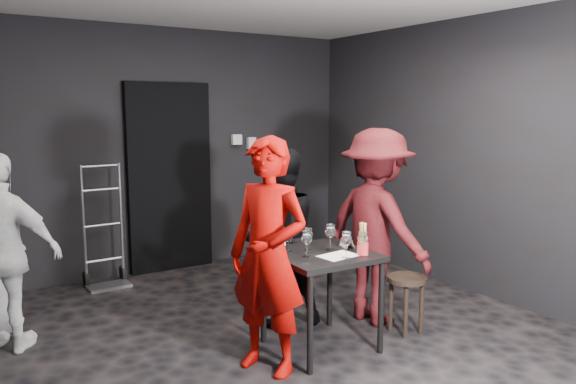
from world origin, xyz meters
TOP-DOWN VIEW (x-y plane):
  - floor at (0.00, 0.00)m, footprint 4.50×5.00m
  - wall_back at (0.00, 2.50)m, footprint 4.50×0.04m
  - wall_right at (2.25, 0.00)m, footprint 0.04×5.00m
  - doorway at (0.00, 2.44)m, footprint 0.95×0.10m
  - wallbox_upper at (0.85, 2.45)m, footprint 0.12×0.06m
  - wallbox_lower at (1.05, 2.45)m, footprint 0.10×0.06m
  - hand_truck at (-0.80, 2.22)m, footprint 0.42×0.35m
  - tasting_table at (0.19, -0.21)m, footprint 0.72×0.72m
  - stool at (0.95, -0.34)m, footprint 0.32×0.32m
  - server_red at (-0.33, -0.30)m, footprint 0.67×0.78m
  - woman_black at (0.19, 0.38)m, footprint 0.79×0.53m
  - man_maroon at (0.92, 0.01)m, footprint 0.68×1.23m
  - bystander_cream at (-1.84, 1.02)m, footprint 0.98×0.85m
  - tasting_mat at (0.23, -0.36)m, footprint 0.30×0.22m
  - wine_glass_a at (0.02, -0.26)m, footprint 0.11×0.11m
  - wine_glass_b at (-0.02, -0.07)m, footprint 0.08×0.08m
  - wine_glass_c at (0.15, -0.10)m, footprint 0.08×0.08m
  - wine_glass_d at (0.24, -0.44)m, footprint 0.08×0.08m
  - wine_glass_e at (0.39, -0.44)m, footprint 0.08×0.08m
  - wine_glass_f at (0.29, -0.19)m, footprint 0.10×0.10m
  - wine_bottle at (-0.12, -0.13)m, footprint 0.07×0.07m
  - breadstick_cup at (0.41, -0.43)m, footprint 0.08×0.08m
  - reserved_card at (0.43, -0.19)m, footprint 0.12×0.16m

SIDE VIEW (x-z plane):
  - floor at x=0.00m, z-range -0.01..0.01m
  - hand_truck at x=-0.80m, z-range -0.40..0.86m
  - stool at x=0.95m, z-range 0.13..0.60m
  - tasting_table at x=0.19m, z-range 0.28..1.03m
  - woman_black at x=0.19m, z-range 0.00..1.49m
  - tasting_mat at x=0.23m, z-range 0.75..0.75m
  - bystander_cream at x=-1.84m, z-range 0.00..1.52m
  - reserved_card at x=0.43m, z-range 0.75..0.86m
  - wine_glass_b at x=-0.02m, z-range 0.75..0.93m
  - wine_glass_c at x=0.15m, z-range 0.75..0.94m
  - wine_glass_e at x=0.39m, z-range 0.75..0.95m
  - wine_glass_a at x=0.02m, z-range 0.75..0.96m
  - wine_glass_d at x=0.24m, z-range 0.75..0.97m
  - wine_glass_f at x=0.29m, z-range 0.75..0.97m
  - wine_bottle at x=-0.12m, z-range 0.72..1.01m
  - breadstick_cup at x=0.41m, z-range 0.74..1.00m
  - server_red at x=-0.33m, z-range 0.00..1.79m
  - man_maroon at x=0.92m, z-range 0.00..1.83m
  - doorway at x=0.00m, z-range 0.00..2.10m
  - wall_back at x=0.00m, z-range 0.00..2.70m
  - wall_right at x=2.25m, z-range 0.00..2.70m
  - wallbox_lower at x=1.05m, z-range 1.33..1.47m
  - wallbox_upper at x=0.85m, z-range 1.39..1.51m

